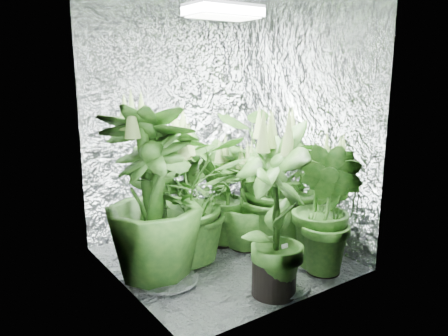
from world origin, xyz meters
name	(u,v)px	position (x,y,z in m)	size (l,w,h in m)	color
ground	(223,259)	(0.00, 0.00, 0.00)	(1.60, 1.60, 0.00)	silver
walls	(223,131)	(0.00, 0.00, 1.00)	(1.62, 1.62, 2.00)	silver
grow_lamp	(223,11)	(0.00, 0.00, 1.83)	(0.50, 0.30, 0.22)	gray
plant_a	(186,198)	(-0.27, 0.09, 0.51)	(1.14, 1.14, 1.08)	black
plant_b	(186,181)	(-0.06, 0.46, 0.54)	(0.78, 0.78, 1.17)	black
plant_c	(221,195)	(0.16, 0.27, 0.42)	(0.52, 0.52, 0.93)	black
plant_d	(153,195)	(-0.58, 0.00, 0.61)	(0.92, 0.92, 1.31)	black
plant_e	(278,182)	(0.50, -0.06, 0.55)	(1.10, 1.10, 1.17)	black
plant_f	(276,213)	(-0.04, -0.64, 0.56)	(0.68, 0.68, 1.20)	black
plant_g	(326,209)	(0.47, -0.60, 0.48)	(0.52, 0.52, 1.02)	black
plant_h	(247,201)	(0.28, 0.07, 0.40)	(0.63, 0.63, 0.89)	black
circulation_fan	(240,208)	(0.62, 0.61, 0.13)	(0.15, 0.27, 0.31)	black
plant_label	(285,250)	(0.02, -0.67, 0.30)	(0.05, 0.01, 0.08)	white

